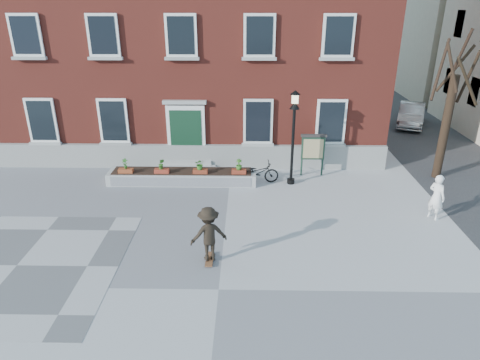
{
  "coord_description": "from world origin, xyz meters",
  "views": [
    {
      "loc": [
        0.75,
        -9.39,
        7.27
      ],
      "look_at": [
        0.5,
        4.0,
        1.5
      ],
      "focal_mm": 32.0,
      "sensor_mm": 36.0,
      "label": 1
    }
  ],
  "objects_px": {
    "bicycle": "(258,172)",
    "lamp_post": "(294,125)",
    "notice_board": "(313,148)",
    "skateboarder": "(209,234)",
    "bystander": "(436,197)",
    "parked_car": "(411,115)"
  },
  "relations": [
    {
      "from": "parked_car",
      "to": "bicycle",
      "type": "bearing_deg",
      "value": -115.39
    },
    {
      "from": "parked_car",
      "to": "bystander",
      "type": "relative_size",
      "value": 2.44
    },
    {
      "from": "notice_board",
      "to": "lamp_post",
      "type": "bearing_deg",
      "value": -137.3
    },
    {
      "from": "bystander",
      "to": "skateboarder",
      "type": "xyz_separation_m",
      "value": [
        -7.72,
        -2.82,
        0.09
      ]
    },
    {
      "from": "bicycle",
      "to": "bystander",
      "type": "height_order",
      "value": "bystander"
    },
    {
      "from": "parked_car",
      "to": "bystander",
      "type": "bearing_deg",
      "value": -84.19
    },
    {
      "from": "bicycle",
      "to": "lamp_post",
      "type": "distance_m",
      "value": 2.5
    },
    {
      "from": "notice_board",
      "to": "skateboarder",
      "type": "xyz_separation_m",
      "value": [
        -3.93,
        -6.72,
        -0.34
      ]
    },
    {
      "from": "bystander",
      "to": "skateboarder",
      "type": "height_order",
      "value": "skateboarder"
    },
    {
      "from": "lamp_post",
      "to": "skateboarder",
      "type": "xyz_separation_m",
      "value": [
        -2.94,
        -5.81,
        -1.62
      ]
    },
    {
      "from": "bicycle",
      "to": "lamp_post",
      "type": "relative_size",
      "value": 0.45
    },
    {
      "from": "lamp_post",
      "to": "skateboarder",
      "type": "distance_m",
      "value": 6.72
    },
    {
      "from": "parked_car",
      "to": "notice_board",
      "type": "height_order",
      "value": "notice_board"
    },
    {
      "from": "lamp_post",
      "to": "notice_board",
      "type": "distance_m",
      "value": 1.85
    },
    {
      "from": "skateboarder",
      "to": "bicycle",
      "type": "bearing_deg",
      "value": 75.24
    },
    {
      "from": "notice_board",
      "to": "bicycle",
      "type": "bearing_deg",
      "value": -159.99
    },
    {
      "from": "lamp_post",
      "to": "notice_board",
      "type": "xyz_separation_m",
      "value": [
        0.99,
        0.91,
        -1.28
      ]
    },
    {
      "from": "lamp_post",
      "to": "notice_board",
      "type": "height_order",
      "value": "lamp_post"
    },
    {
      "from": "lamp_post",
      "to": "notice_board",
      "type": "relative_size",
      "value": 2.1
    },
    {
      "from": "parked_car",
      "to": "notice_board",
      "type": "relative_size",
      "value": 2.17
    },
    {
      "from": "bicycle",
      "to": "skateboarder",
      "type": "relative_size",
      "value": 1.0
    },
    {
      "from": "bicycle",
      "to": "parked_car",
      "type": "xyz_separation_m",
      "value": [
        9.48,
        8.96,
        0.2
      ]
    }
  ]
}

